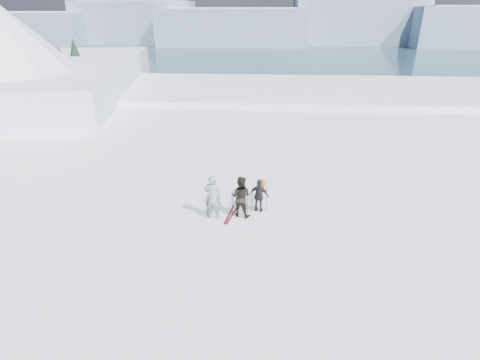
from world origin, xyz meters
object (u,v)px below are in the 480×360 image
Objects in this scene: skier_grey at (213,197)px; skier_dark at (241,196)px; skis_loose at (231,214)px; skier_pack at (259,196)px.

skier_grey reaches higher than skier_dark.
skis_loose is (-0.42, 0.02, -0.89)m from skier_dark.
skier_pack is at bearing -154.78° from skier_grey.
skier_dark is 1.20× the size of skier_pack.
skier_pack is 0.89× the size of skis_loose.
skier_pack is at bearing -136.49° from skier_dark.
skis_loose is (-1.20, -0.39, -0.74)m from skier_pack.
skier_dark is at bearing -161.00° from skier_grey.
skier_dark is (1.14, 0.27, -0.08)m from skier_grey.
skier_grey reaches higher than skis_loose.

